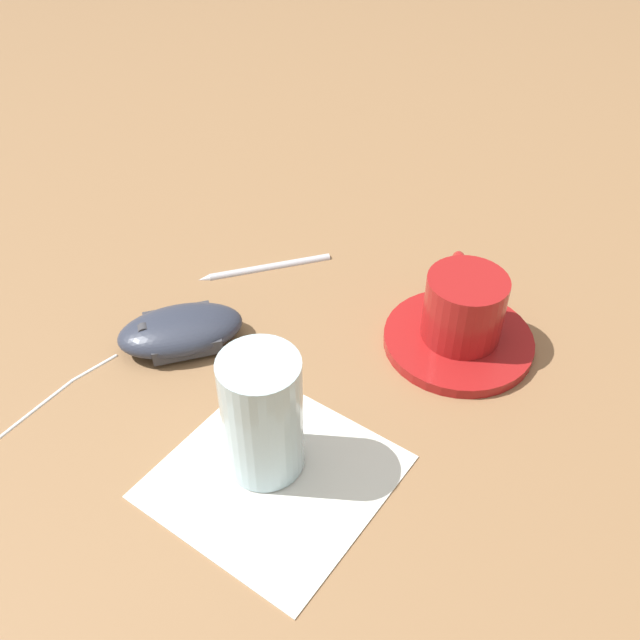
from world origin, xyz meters
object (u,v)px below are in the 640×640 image
coffee_cup (464,306)px  drinking_glass (262,415)px  saucer (458,340)px  pen (266,265)px  computer_mouse (181,330)px

coffee_cup → drinking_glass: bearing=150.1°
saucer → pen: (0.05, 0.22, -0.00)m
saucer → coffee_cup: size_ratio=1.39×
coffee_cup → computer_mouse: coffee_cup is taller
saucer → computer_mouse: (-0.09, 0.25, 0.01)m
coffee_cup → drinking_glass: drinking_glass is taller
drinking_glass → pen: size_ratio=0.91×
coffee_cup → pen: 0.22m
saucer → drinking_glass: 0.23m
computer_mouse → pen: (0.14, -0.03, -0.01)m
drinking_glass → pen: (0.24, 0.10, -0.05)m
drinking_glass → pen: drinking_glass is taller
saucer → coffee_cup: (0.01, 0.00, 0.04)m
computer_mouse → drinking_glass: (-0.10, -0.13, 0.04)m
computer_mouse → saucer: bearing=-69.8°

